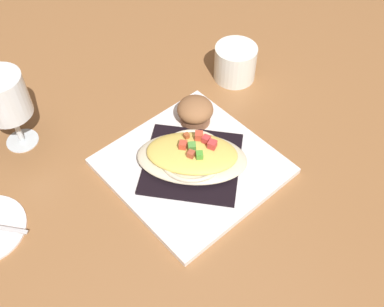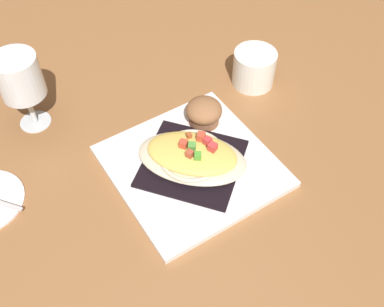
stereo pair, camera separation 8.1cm
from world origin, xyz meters
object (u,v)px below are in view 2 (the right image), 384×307
object	(u,v)px
coffee_mug	(254,69)
square_plate	(192,166)
gratin_dish	(192,156)
muffin	(204,112)
stemmed_glass	(20,80)

from	to	relation	value
coffee_mug	square_plate	bearing A→B (deg)	124.67
gratin_dish	coffee_mug	world-z (taller)	coffee_mug
square_plate	coffee_mug	distance (m)	0.27
muffin	gratin_dish	bearing A→B (deg)	141.24
gratin_dish	coffee_mug	distance (m)	0.27
gratin_dish	square_plate	bearing A→B (deg)	85.45
square_plate	gratin_dish	world-z (taller)	gratin_dish
gratin_dish	coffee_mug	bearing A→B (deg)	-55.31
gratin_dish	stemmed_glass	world-z (taller)	stemmed_glass
square_plate	gratin_dish	size ratio (longest dim) A/B	1.23
muffin	stemmed_glass	xyz separation A→B (m)	(0.16, 0.29, 0.07)
square_plate	stemmed_glass	world-z (taller)	stemmed_glass
square_plate	stemmed_glass	distance (m)	0.35
square_plate	gratin_dish	bearing A→B (deg)	-94.55
muffin	stemmed_glass	world-z (taller)	stemmed_glass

